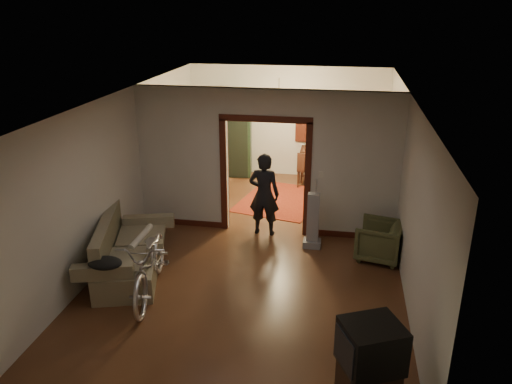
% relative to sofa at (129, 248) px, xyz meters
% --- Properties ---
extents(floor, '(5.00, 8.50, 0.01)m').
position_rel_sofa_xyz_m(floor, '(1.96, 1.31, -0.46)').
color(floor, '#3E2213').
rests_on(floor, ground).
extents(ceiling, '(5.00, 8.50, 0.01)m').
position_rel_sofa_xyz_m(ceiling, '(1.96, 1.31, 2.34)').
color(ceiling, white).
rests_on(ceiling, floor).
extents(wall_back, '(5.00, 0.02, 2.80)m').
position_rel_sofa_xyz_m(wall_back, '(1.96, 5.56, 0.94)').
color(wall_back, beige).
rests_on(wall_back, floor).
extents(wall_left, '(0.02, 8.50, 2.80)m').
position_rel_sofa_xyz_m(wall_left, '(-0.54, 1.31, 0.94)').
color(wall_left, beige).
rests_on(wall_left, floor).
extents(wall_right, '(0.02, 8.50, 2.80)m').
position_rel_sofa_xyz_m(wall_right, '(4.46, 1.31, 0.94)').
color(wall_right, beige).
rests_on(wall_right, floor).
extents(partition_wall, '(5.00, 0.14, 2.80)m').
position_rel_sofa_xyz_m(partition_wall, '(1.96, 2.06, 0.94)').
color(partition_wall, beige).
rests_on(partition_wall, floor).
extents(door_casing, '(1.74, 0.20, 2.32)m').
position_rel_sofa_xyz_m(door_casing, '(1.96, 2.06, 0.64)').
color(door_casing, '#3E160E').
rests_on(door_casing, floor).
extents(far_window, '(0.98, 0.06, 1.28)m').
position_rel_sofa_xyz_m(far_window, '(2.66, 5.52, 1.09)').
color(far_window, black).
rests_on(far_window, wall_back).
extents(chandelier, '(0.24, 0.24, 0.24)m').
position_rel_sofa_xyz_m(chandelier, '(1.96, 3.81, 1.89)').
color(chandelier, '#FFE0A5').
rests_on(chandelier, ceiling).
extents(light_switch, '(0.08, 0.01, 0.12)m').
position_rel_sofa_xyz_m(light_switch, '(3.01, 1.98, 0.79)').
color(light_switch, silver).
rests_on(light_switch, partition_wall).
extents(sofa, '(1.43, 2.18, 0.93)m').
position_rel_sofa_xyz_m(sofa, '(0.00, 0.00, 0.00)').
color(sofa, brown).
rests_on(sofa, floor).
extents(rolled_paper, '(0.11, 0.86, 0.11)m').
position_rel_sofa_xyz_m(rolled_paper, '(0.10, 0.30, 0.07)').
color(rolled_paper, beige).
rests_on(rolled_paper, sofa).
extents(jacket, '(0.51, 0.38, 0.15)m').
position_rel_sofa_xyz_m(jacket, '(0.05, -0.91, 0.22)').
color(jacket, black).
rests_on(jacket, sofa).
extents(bicycle, '(1.02, 2.08, 1.05)m').
position_rel_sofa_xyz_m(bicycle, '(0.59, -0.53, 0.06)').
color(bicycle, silver).
rests_on(bicycle, floor).
extents(armchair, '(0.90, 0.89, 0.69)m').
position_rel_sofa_xyz_m(armchair, '(4.11, 1.24, -0.12)').
color(armchair, '#494D2B').
rests_on(armchair, floor).
extents(crt_tv, '(0.79, 0.76, 0.53)m').
position_rel_sofa_xyz_m(crt_tv, '(3.81, -2.30, 0.33)').
color(crt_tv, black).
rests_on(crt_tv, tv_stand).
extents(vacuum, '(0.36, 0.30, 1.06)m').
position_rel_sofa_xyz_m(vacuum, '(2.93, 1.49, 0.07)').
color(vacuum, gray).
rests_on(vacuum, floor).
extents(person, '(0.61, 0.42, 1.63)m').
position_rel_sofa_xyz_m(person, '(1.95, 1.90, 0.35)').
color(person, black).
rests_on(person, floor).
extents(oriental_rug, '(2.06, 2.45, 0.02)m').
position_rel_sofa_xyz_m(oriental_rug, '(2.04, 3.69, -0.45)').
color(oriental_rug, maroon).
rests_on(oriental_rug, floor).
extents(locker, '(1.06, 0.67, 2.01)m').
position_rel_sofa_xyz_m(locker, '(0.55, 5.29, 0.54)').
color(locker, '#1D301C').
rests_on(locker, floor).
extents(globe, '(0.27, 0.27, 0.27)m').
position_rel_sofa_xyz_m(globe, '(0.55, 5.29, 1.48)').
color(globe, '#1E5972').
rests_on(globe, locker).
extents(desk, '(1.16, 0.72, 0.82)m').
position_rel_sofa_xyz_m(desk, '(2.91, 5.17, -0.05)').
color(desk, '#331A11').
rests_on(desk, floor).
extents(desk_chair, '(0.45, 0.45, 0.89)m').
position_rel_sofa_xyz_m(desk_chair, '(2.53, 4.72, -0.02)').
color(desk_chair, '#331A11').
rests_on(desk_chair, floor).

